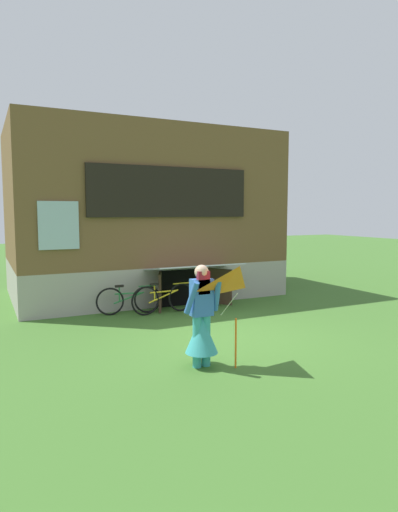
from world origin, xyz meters
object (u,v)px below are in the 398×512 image
(kite, at_px, (240,290))
(bicycle_green, at_px, (129,300))
(bicycle_yellow, at_px, (164,298))
(person, at_px, (202,324))

(kite, xyz_separation_m, bicycle_green, (-0.33, 4.53, -0.93))
(bicycle_yellow, height_order, bicycle_green, bicycle_yellow)
(person, distance_m, bicycle_green, 4.04)
(kite, height_order, bicycle_green, kite)
(bicycle_yellow, xyz_separation_m, bicycle_green, (-0.78, 0.29, -0.02))
(kite, bearing_deg, bicycle_yellow, 83.90)
(bicycle_yellow, distance_m, bicycle_green, 0.83)
(person, height_order, bicycle_green, person)
(kite, height_order, bicycle_yellow, kite)
(person, xyz_separation_m, bicycle_green, (0.06, 4.02, -0.34))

